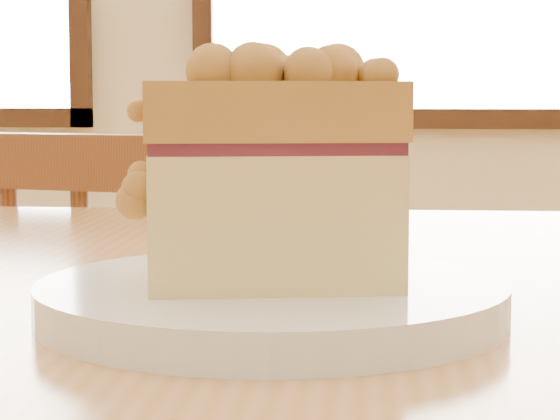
# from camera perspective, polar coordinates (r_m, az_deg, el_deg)

# --- Properties ---
(plate) EXTENTS (0.22, 0.22, 0.02)m
(plate) POSITION_cam_1_polar(r_m,az_deg,el_deg) (0.50, -0.44, -4.84)
(plate) COLOR white
(plate) RESTS_ON cafe_table_main
(cake_slice) EXTENTS (0.13, 0.11, 0.11)m
(cake_slice) POSITION_cam_1_polar(r_m,az_deg,el_deg) (0.49, -0.59, 2.34)
(cake_slice) COLOR #F4CE8A
(cake_slice) RESTS_ON plate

